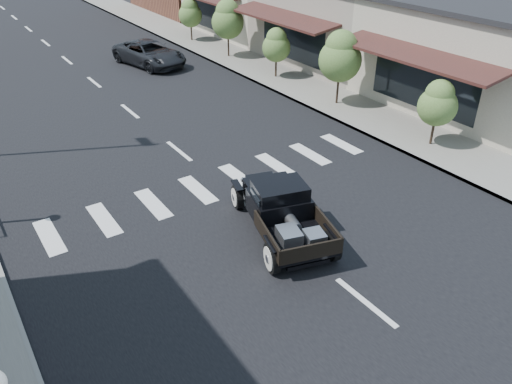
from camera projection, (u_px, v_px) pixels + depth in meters
ground at (290, 241)px, 14.12m from camera, size 120.00×120.00×0.00m
road at (107, 93)px, 24.83m from camera, size 14.00×80.00×0.02m
road_markings at (148, 126)px, 21.26m from camera, size 12.00×60.00×0.06m
sidewalk_right at (250, 64)px, 28.88m from camera, size 3.00×80.00×0.15m
storefront_near at (497, 52)px, 23.04m from camera, size 10.00×9.00×4.50m
storefront_mid at (360, 18)px, 29.47m from camera, size 10.00×9.00×4.50m
small_tree_a at (436, 114)px, 18.76m from camera, size 1.47×1.47×2.45m
small_tree_b at (339, 69)px, 22.45m from camera, size 1.92×1.92×3.21m
small_tree_c at (276, 53)px, 26.09m from camera, size 1.47×1.47×2.45m
small_tree_d at (228, 29)px, 29.39m from camera, size 1.89×1.89×3.15m
small_tree_e at (191, 20)px, 32.96m from camera, size 1.53×1.53×2.55m
hotrod_pickup at (282, 210)px, 14.10m from camera, size 3.19×4.84×1.54m
second_car at (150, 54)px, 28.63m from camera, size 3.24×5.25×1.36m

